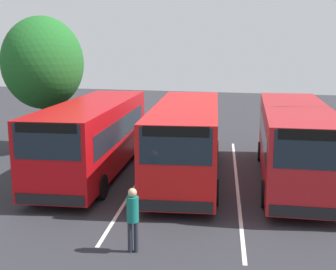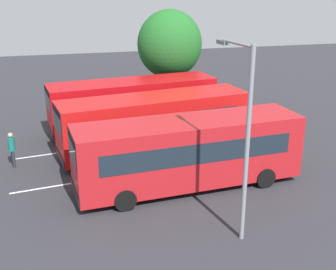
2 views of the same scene
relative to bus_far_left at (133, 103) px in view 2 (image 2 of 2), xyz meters
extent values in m
plane|color=#2B2B30|center=(-0.39, 4.06, -1.69)|extent=(69.94, 69.94, 0.00)
cube|color=#B70C11|center=(-0.03, 0.00, 0.01)|extent=(10.19, 3.74, 2.76)
cube|color=#19232D|center=(4.87, 0.61, 0.75)|extent=(0.40, 2.22, 1.16)
cube|color=#19232D|center=(-0.18, 1.22, 0.34)|extent=(8.30, 1.12, 0.88)
cube|color=#19232D|center=(0.12, -1.23, 0.34)|extent=(8.30, 1.12, 0.88)
cube|color=black|center=(4.89, 0.61, 1.21)|extent=(0.35, 2.02, 0.32)
cube|color=black|center=(4.90, 0.61, -1.15)|extent=(0.39, 2.32, 0.36)
cylinder|color=black|center=(2.98, 1.59, -1.24)|extent=(0.93, 0.39, 0.91)
cylinder|color=black|center=(3.28, -0.80, -1.24)|extent=(0.93, 0.39, 0.91)
cylinder|color=black|center=(-3.34, 0.80, -1.24)|extent=(0.93, 0.39, 0.91)
cylinder|color=black|center=(-3.04, -1.59, -1.24)|extent=(0.93, 0.39, 0.91)
cube|color=red|center=(-0.46, 3.95, 0.01)|extent=(10.22, 3.99, 2.76)
cube|color=#19232D|center=(4.42, 4.69, 0.75)|extent=(0.45, 2.22, 1.16)
cube|color=#19232D|center=(-0.64, 5.17, 0.34)|extent=(8.27, 1.33, 0.88)
cube|color=#19232D|center=(-0.27, 2.73, 0.34)|extent=(8.27, 1.33, 0.88)
cube|color=black|center=(4.44, 4.69, 1.21)|extent=(0.40, 2.02, 0.32)
cube|color=black|center=(4.45, 4.69, -1.15)|extent=(0.45, 2.32, 0.36)
cylinder|color=black|center=(2.51, 5.62, -1.24)|extent=(0.94, 0.41, 0.91)
cylinder|color=black|center=(2.87, 3.24, -1.24)|extent=(0.94, 0.41, 0.91)
cylinder|color=black|center=(-3.79, 4.66, -1.24)|extent=(0.94, 0.41, 0.91)
cylinder|color=black|center=(-3.42, 2.28, -1.24)|extent=(0.94, 0.41, 0.91)
cube|color=#AD191E|center=(-1.00, 8.28, 0.01)|extent=(10.12, 3.33, 2.76)
cube|color=#19232D|center=(3.92, 8.68, 0.75)|extent=(0.30, 2.23, 1.16)
cube|color=#19232D|center=(-1.10, 9.51, 0.34)|extent=(8.34, 0.76, 0.88)
cube|color=#19232D|center=(-0.90, 7.05, 0.34)|extent=(8.34, 0.76, 0.88)
cube|color=black|center=(3.94, 8.68, 1.21)|extent=(0.26, 2.02, 0.32)
cube|color=black|center=(3.95, 8.68, -1.15)|extent=(0.29, 2.33, 0.36)
cylinder|color=black|center=(2.07, 9.74, -1.24)|extent=(0.93, 0.35, 0.91)
cylinder|color=black|center=(2.27, 7.34, -1.24)|extent=(0.93, 0.35, 0.91)
cylinder|color=black|center=(-4.27, 9.22, -1.24)|extent=(0.93, 0.35, 0.91)
cylinder|color=black|center=(-4.08, 6.82, -1.24)|extent=(0.93, 0.35, 0.91)
cylinder|color=#232833|center=(6.74, 4.01, -1.26)|extent=(0.13, 0.13, 0.87)
cylinder|color=#232833|center=(6.69, 4.17, -1.26)|extent=(0.13, 0.13, 0.87)
cylinder|color=#146B60|center=(6.71, 4.09, -0.48)|extent=(0.40, 0.40, 0.68)
sphere|color=tan|center=(6.71, 4.09, -0.02)|extent=(0.23, 0.23, 0.23)
cylinder|color=gray|center=(-1.62, 12.77, 1.75)|extent=(0.16, 0.16, 6.88)
cylinder|color=gray|center=(-1.49, 11.82, 5.09)|extent=(0.37, 1.92, 0.10)
cube|color=slate|center=(-1.35, 10.87, 5.01)|extent=(0.28, 0.58, 0.14)
cylinder|color=#4C3823|center=(-3.39, -4.18, -0.25)|extent=(0.44, 0.44, 2.89)
ellipsoid|color=#1E6023|center=(-3.39, -4.18, 2.87)|extent=(4.45, 4.01, 4.68)
cube|color=silver|center=(-0.39, 2.05, -1.69)|extent=(14.24, 2.09, 0.01)
cube|color=silver|center=(-0.39, 6.08, -1.69)|extent=(14.24, 2.09, 0.01)
camera|label=1|loc=(17.32, 7.85, 3.76)|focal=48.08mm
camera|label=2|loc=(4.32, 25.29, 7.06)|focal=46.99mm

